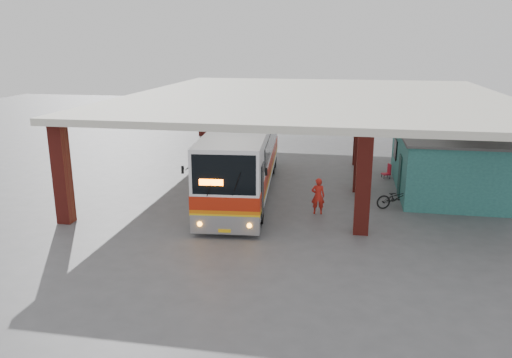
{
  "coord_description": "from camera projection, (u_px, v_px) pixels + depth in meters",
  "views": [
    {
      "loc": [
        2.25,
        -22.52,
        7.57
      ],
      "look_at": [
        -1.9,
        0.0,
        1.23
      ],
      "focal_mm": 35.0,
      "sensor_mm": 36.0,
      "label": 1
    }
  ],
  "objects": [
    {
      "name": "brick_columns",
      "position": [
        331.0,
        142.0,
        27.67
      ],
      "size": [
        20.1,
        21.6,
        4.35
      ],
      "color": "maroon",
      "rests_on": "ground"
    },
    {
      "name": "red_chair",
      "position": [
        388.0,
        171.0,
        28.49
      ],
      "size": [
        0.55,
        0.55,
        0.82
      ],
      "rotation": [
        0.0,
        0.0,
        0.34
      ],
      "color": "red",
      "rests_on": "ground"
    },
    {
      "name": "pedestrian",
      "position": [
        318.0,
        196.0,
        22.45
      ],
      "size": [
        0.64,
        0.45,
        1.67
      ],
      "primitive_type": "imported",
      "rotation": [
        0.0,
        0.0,
        3.23
      ],
      "color": "red",
      "rests_on": "ground"
    },
    {
      "name": "coach_bus",
      "position": [
        244.0,
        156.0,
        25.45
      ],
      "size": [
        3.92,
        13.4,
        3.85
      ],
      "rotation": [
        0.0,
        0.0,
        0.09
      ],
      "color": "white",
      "rests_on": "ground"
    },
    {
      "name": "shop_building",
      "position": [
        448.0,
        161.0,
        25.82
      ],
      "size": [
        5.2,
        8.2,
        3.11
      ],
      "color": "#296867",
      "rests_on": "ground"
    },
    {
      "name": "ground",
      "position": [
        295.0,
        206.0,
        23.76
      ],
      "size": [
        90.0,
        90.0,
        0.0
      ],
      "primitive_type": "plane",
      "color": "#515154",
      "rests_on": "ground"
    },
    {
      "name": "canopy_roof",
      "position": [
        317.0,
        97.0,
        28.63
      ],
      "size": [
        21.0,
        23.0,
        0.3
      ],
      "primitive_type": "cube",
      "color": "silver",
      "rests_on": "brick_columns"
    },
    {
      "name": "motorcycle",
      "position": [
        397.0,
        198.0,
        23.29
      ],
      "size": [
        2.08,
        1.33,
        1.03
      ],
      "primitive_type": "imported",
      "rotation": [
        0.0,
        0.0,
        1.93
      ],
      "color": "black",
      "rests_on": "ground"
    }
  ]
}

